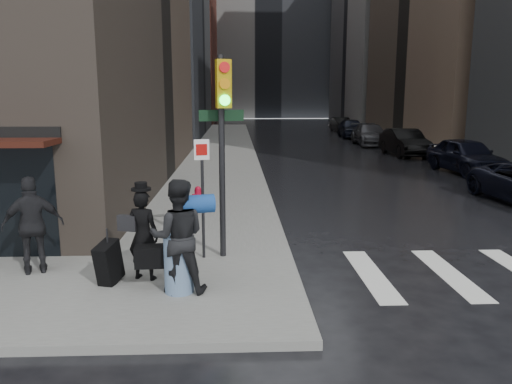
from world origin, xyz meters
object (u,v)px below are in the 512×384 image
fire_hydrant (198,198)px  parked_car_3 (370,135)px  man_overcoat (136,239)px  parked_car_1 (466,156)px  parked_car_5 (341,125)px  parked_car_4 (351,128)px  man_jeans (178,236)px  man_greycoat (33,225)px  parked_car_2 (405,143)px  traffic_light (221,130)px

fire_hydrant → parked_car_3: parked_car_3 is taller
man_overcoat → parked_car_1: size_ratio=0.39×
parked_car_1 → parked_car_5: 27.18m
parked_car_1 → parked_car_4: 20.40m
man_jeans → man_greycoat: (-2.89, 1.08, -0.06)m
fire_hydrant → parked_car_4: (11.19, 27.83, 0.37)m
parked_car_2 → parked_car_5: 20.39m
parked_car_2 → traffic_light: bearing=-119.8°
man_overcoat → fire_hydrant: man_overcoat is taller
man_jeans → parked_car_2: (11.13, 21.08, -0.36)m
parked_car_3 → parked_car_4: bearing=90.2°
man_greycoat → parked_car_1: 19.70m
man_greycoat → fire_hydrant: man_greycoat is taller
man_greycoat → parked_car_2: 24.43m
parked_car_1 → parked_car_5: size_ratio=1.11×
man_jeans → parked_car_1: (11.73, 14.29, -0.34)m
fire_hydrant → man_jeans: bearing=-88.6°
man_greycoat → man_overcoat: bearing=146.3°
man_greycoat → traffic_light: traffic_light is taller
man_overcoat → parked_car_3: bearing=-96.5°
man_jeans → traffic_light: size_ratio=0.48×
man_greycoat → parked_car_1: size_ratio=0.40×
man_jeans → parked_car_4: man_jeans is taller
man_overcoat → parked_car_3: 29.67m
man_jeans → traffic_light: (0.72, 1.88, 1.71)m
traffic_light → fire_hydrant: traffic_light is taller
parked_car_2 → parked_car_3: size_ratio=0.93×
man_overcoat → man_greycoat: 2.11m
parked_car_3 → parked_car_5: 13.61m
fire_hydrant → traffic_light: bearing=-80.0°
man_overcoat → parked_car_4: 36.07m
parked_car_2 → man_greycoat: bearing=-126.4°
fire_hydrant → parked_car_1: parked_car_1 is taller
man_overcoat → parked_car_2: bearing=-103.6°
man_overcoat → parked_car_5: man_overcoat is taller
fire_hydrant → parked_car_4: size_ratio=0.14×
traffic_light → parked_car_1: traffic_light is taller
man_greycoat → parked_car_1: (14.62, 13.21, -0.29)m
fire_hydrant → parked_car_1: bearing=32.0°
parked_car_2 → parked_car_4: size_ratio=1.02×
man_overcoat → traffic_light: traffic_light is taller
man_greycoat → parked_car_3: 30.13m
fire_hydrant → parked_car_5: (11.76, 34.62, 0.27)m
man_overcoat → traffic_light: 2.79m
parked_car_1 → parked_car_2: (-0.59, 6.80, -0.02)m
man_greycoat → parked_car_2: man_greycoat is taller
traffic_light → parked_car_5: traffic_light is taller
man_jeans → parked_car_3: man_jeans is taller
man_jeans → traffic_light: traffic_light is taller
traffic_light → parked_car_2: bearing=47.4°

